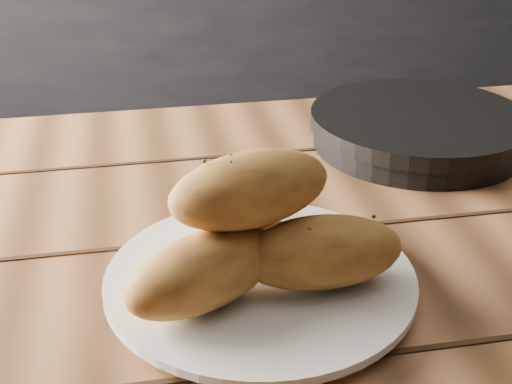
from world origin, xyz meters
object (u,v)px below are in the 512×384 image
Objects in this scene: bread_rolls at (255,232)px; plate at (260,282)px; table at (380,357)px; skillet at (420,128)px.

plate is at bearing 30.96° from bread_rolls.
plate is 1.09× the size of bread_rolls.
bread_rolls is at bearing -149.04° from plate.
bread_rolls reaches higher than plate.
table is 0.16m from plate.
bread_rolls is 0.40m from skillet.
skillet reaches higher than plate.
bread_rolls reaches higher than skillet.
skillet is (0.15, 0.29, 0.12)m from table.
plate is 0.39m from skillet.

